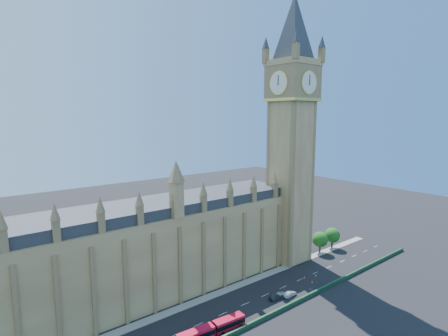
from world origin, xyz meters
TOP-DOWN VIEW (x-y plane):
  - ground at (0.00, 0.00)m, footprint 400.00×400.00m
  - palace_westminster at (-25.00, 22.00)m, footprint 120.00×20.00m
  - elizabeth_tower at (38.00, 13.99)m, footprint 20.59×20.59m
  - bridge_parapet at (0.00, -9.00)m, footprint 160.00×0.60m
  - kerb_north at (0.00, 9.50)m, footprint 160.00×3.00m
  - tree_east_near at (52.22, 10.08)m, footprint 6.00×6.00m
  - tree_east_far at (60.22, 10.08)m, footprint 6.00×6.00m
  - red_bus at (-12.10, -5.97)m, footprint 18.36×4.22m
  - car_grey at (13.05, -3.65)m, footprint 5.00×2.49m
  - car_silver at (17.23, -5.08)m, footprint 4.67×1.89m
  - car_white at (14.76, -3.44)m, footprint 4.78×1.99m
  - cone_a at (29.21, -3.95)m, footprint 0.43×0.43m
  - cone_b at (19.91, -0.57)m, footprint 0.49×0.49m
  - cone_c at (34.00, -1.76)m, footprint 0.49×0.49m
  - cone_d at (29.79, -0.38)m, footprint 0.65×0.65m

SIDE VIEW (x-z plane):
  - ground at x=0.00m, z-range 0.00..0.00m
  - kerb_north at x=0.00m, z-range 0.00..0.16m
  - cone_a at x=29.21m, z-range 0.00..0.64m
  - cone_b at x=19.91m, z-range 0.00..0.70m
  - cone_c at x=34.00m, z-range 0.00..0.71m
  - cone_d at x=29.79m, z-range -0.01..0.79m
  - bridge_parapet at x=0.00m, z-range 0.00..1.20m
  - car_white at x=14.76m, z-range 0.00..1.38m
  - car_silver at x=17.23m, z-range 0.00..1.51m
  - car_grey at x=13.05m, z-range 0.00..1.64m
  - red_bus at x=-12.10m, z-range 0.08..3.18m
  - tree_east_near at x=52.22m, z-range 1.39..9.89m
  - tree_east_far at x=60.22m, z-range 1.39..9.89m
  - palace_westminster at x=-25.00m, z-range -0.14..27.86m
  - elizabeth_tower at x=38.00m, z-range 2.06..107.06m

